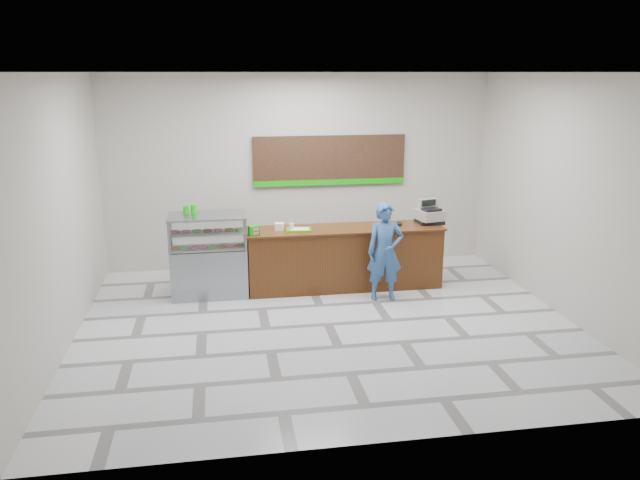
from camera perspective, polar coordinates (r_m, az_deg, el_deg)
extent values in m
plane|color=silver|center=(9.03, 0.76, -7.72)|extent=(7.00, 7.00, 0.00)
plane|color=#BCB6AC|center=(11.42, -1.88, 6.26)|extent=(7.00, 0.00, 7.00)
plane|color=silver|center=(8.32, 0.84, 15.09)|extent=(7.00, 7.00, 0.00)
cube|color=#552C13|center=(10.39, 2.25, -1.71)|extent=(3.20, 0.70, 1.00)
cube|color=#552C13|center=(10.25, 2.27, 1.05)|extent=(3.26, 0.76, 0.03)
cube|color=gray|center=(10.22, -10.06, -2.81)|extent=(1.20, 0.70, 0.80)
cube|color=white|center=(10.04, -10.23, 0.72)|extent=(1.20, 0.70, 0.50)
cube|color=gray|center=(9.98, -10.30, 2.20)|extent=(1.22, 0.72, 0.03)
cube|color=silver|center=(10.10, -10.17, -0.54)|extent=(1.14, 0.64, 0.02)
cube|color=silver|center=(10.04, -10.23, 0.78)|extent=(1.14, 0.64, 0.02)
torus|color=#A1642C|center=(10.02, -13.04, -0.62)|extent=(0.15, 0.15, 0.05)
torus|color=#7FC46F|center=(10.01, -12.22, -0.59)|extent=(0.15, 0.15, 0.05)
torus|color=pink|center=(10.00, -11.41, -0.56)|extent=(0.15, 0.15, 0.05)
torus|color=pink|center=(10.00, -10.59, -0.52)|extent=(0.15, 0.15, 0.05)
torus|color=#7FC46F|center=(10.00, -9.77, -0.49)|extent=(0.15, 0.15, 0.05)
torus|color=#A1642C|center=(10.00, -8.95, -0.45)|extent=(0.15, 0.15, 0.05)
torus|color=pink|center=(10.00, -8.13, -0.42)|extent=(0.15, 0.15, 0.05)
torus|color=#A1642C|center=(10.00, -7.32, -0.38)|extent=(0.15, 0.15, 0.05)
torus|color=pink|center=(10.10, -13.07, 0.91)|extent=(0.15, 0.15, 0.05)
torus|color=pink|center=(10.09, -12.13, 0.95)|extent=(0.15, 0.15, 0.05)
torus|color=#7FC46F|center=(10.09, -11.18, 1.00)|extent=(0.15, 0.15, 0.05)
torus|color=#A1642C|center=(10.08, -10.24, 1.04)|extent=(0.15, 0.15, 0.05)
torus|color=pink|center=(10.08, -9.29, 1.08)|extent=(0.15, 0.15, 0.05)
torus|color=#A1642C|center=(10.08, -8.34, 1.12)|extent=(0.15, 0.15, 0.05)
torus|color=#7FC46F|center=(10.08, -7.40, 1.16)|extent=(0.15, 0.15, 0.05)
cube|color=black|center=(11.44, 0.89, 7.29)|extent=(2.80, 0.05, 0.90)
cube|color=#11B30B|center=(11.47, 0.91, 5.29)|extent=(2.80, 0.02, 0.10)
cube|color=black|center=(10.73, 9.97, 1.72)|extent=(0.42, 0.42, 0.06)
cube|color=gray|center=(10.70, 10.00, 2.31)|extent=(0.50, 0.52, 0.17)
cube|color=black|center=(10.61, 10.17, 2.76)|extent=(0.33, 0.27, 0.04)
cube|color=gray|center=(10.78, 9.82, 3.32)|extent=(0.37, 0.18, 0.17)
cube|color=black|center=(10.73, 9.92, 3.36)|extent=(0.27, 0.08, 0.10)
cube|color=black|center=(10.49, 7.29, 1.45)|extent=(0.13, 0.18, 0.04)
cube|color=#3CAF00|center=(10.09, -1.98, 0.96)|extent=(0.43, 0.33, 0.02)
cube|color=white|center=(10.09, -1.85, 1.04)|extent=(0.31, 0.23, 0.00)
cube|color=white|center=(10.10, -3.73, 1.24)|extent=(0.16, 0.16, 0.11)
cylinder|color=silver|center=(10.07, -2.61, 1.20)|extent=(0.08, 0.08, 0.11)
cube|color=#11B30B|center=(9.82, -6.05, 0.89)|extent=(0.19, 0.15, 0.15)
cylinder|color=pink|center=(10.21, 5.68, 1.02)|extent=(0.15, 0.15, 0.00)
cylinder|color=#11B30B|center=(10.09, -12.16, 2.71)|extent=(0.09, 0.09, 0.13)
cylinder|color=#11B30B|center=(10.07, -11.48, 2.77)|extent=(0.09, 0.09, 0.15)
imported|color=#2F558E|center=(9.82, 5.96, -1.08)|extent=(0.60, 0.42, 1.56)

